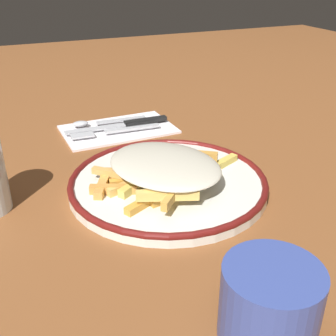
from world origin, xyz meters
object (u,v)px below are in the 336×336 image
coffee_mug (269,303)px  plate (168,182)px  napkin (118,128)px  knife (126,124)px  fries_heap (162,168)px  fork (116,131)px  spoon (97,122)px

coffee_mug → plate: bearing=-4.8°
napkin → knife: bearing=-90.6°
fries_heap → fork: (0.24, 0.00, -0.03)m
plate → fork: (0.23, 0.01, 0.00)m
knife → spoon: 0.06m
fork → knife: knife is taller
spoon → plate: bearing=-172.8°
napkin → spoon: 0.05m
plate → napkin: size_ratio=1.37×
napkin → knife: (-0.00, -0.02, 0.01)m
knife → coffee_mug: bearing=175.6°
coffee_mug → spoon: bearing=1.2°
plate → knife: bearing=-3.9°
coffee_mug → fries_heap: bearing=-2.3°
plate → fries_heap: bearing=115.9°
napkin → plate: bearing=-179.7°
napkin → fork: bearing=156.1°
plate → knife: (0.26, -0.02, 0.00)m
plate → fork: 0.23m
fries_heap → coffee_mug: 0.28m
plate → fork: plate is taller
knife → napkin: bearing=89.4°
fork → spoon: spoon is taller
plate → coffee_mug: bearing=175.2°
plate → fries_heap: 0.03m
fries_heap → knife: fries_heap is taller
knife → fork: bearing=131.3°
fries_heap → spoon: bearing=4.5°
fork → knife: 0.04m
plate → spoon: same height
fork → coffee_mug: coffee_mug is taller
fries_heap → fork: size_ratio=1.42×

